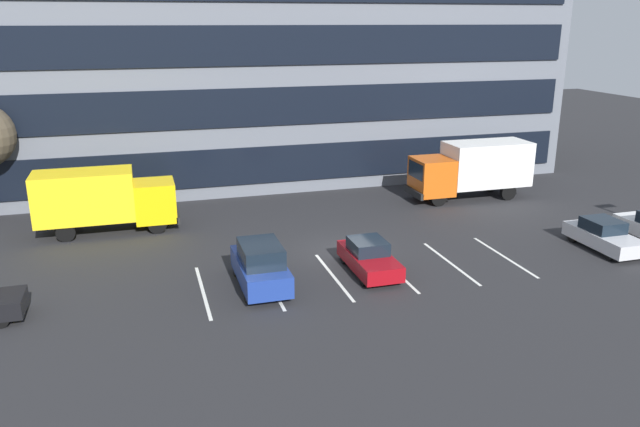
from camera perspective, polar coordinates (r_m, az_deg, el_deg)
ground_plane at (r=30.01m, az=2.22°, el=-3.51°), size 120.00×120.00×0.00m
office_building at (r=45.56m, az=-5.06°, el=12.86°), size 39.55×14.04×14.40m
lot_markings at (r=27.62m, az=4.02°, el=-5.42°), size 14.14×5.40×0.01m
box_truck_orange at (r=39.65m, az=13.73°, el=4.11°), size 7.49×2.48×3.47m
box_truck_yellow_all at (r=34.09m, az=-19.17°, el=1.35°), size 7.09×2.35×3.28m
sedan_maroon at (r=27.51m, az=4.48°, el=-4.00°), size 1.69×4.03×1.44m
sedan_silver at (r=33.08m, az=24.44°, el=-1.84°), size 1.70×4.07×1.46m
suv_navy at (r=25.94m, az=-5.45°, el=-4.76°), size 1.82×4.30×1.95m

